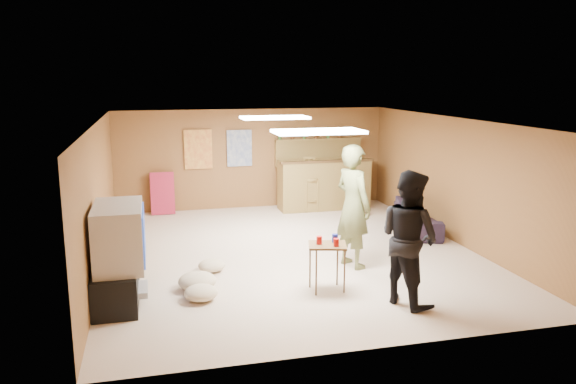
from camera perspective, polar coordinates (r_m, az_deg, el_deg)
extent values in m
plane|color=#C7AE98|center=(9.46, 0.29, -6.18)|extent=(7.00, 7.00, 0.00)
cube|color=silver|center=(9.03, 0.31, 7.23)|extent=(6.00, 7.00, 0.02)
cube|color=brown|center=(12.55, -3.62, 3.40)|extent=(6.00, 0.02, 2.20)
cube|color=brown|center=(5.95, 8.61, -6.05)|extent=(6.00, 0.02, 2.20)
cube|color=brown|center=(8.95, -18.68, -0.55)|extent=(0.02, 7.00, 2.20)
cube|color=brown|center=(10.32, 16.68, 1.13)|extent=(0.02, 7.00, 2.20)
cube|color=black|center=(7.71, -17.05, -8.94)|extent=(0.55, 1.30, 0.50)
cube|color=#B2B2B7|center=(7.74, -15.35, -9.57)|extent=(0.35, 0.50, 0.08)
cube|color=#B2B2B7|center=(7.51, -16.81, -4.27)|extent=(0.60, 1.10, 0.80)
cube|color=navy|center=(7.50, -14.44, -4.16)|extent=(0.02, 0.95, 0.65)
cube|color=olive|center=(12.47, 3.67, 0.78)|extent=(2.00, 0.60, 1.10)
cube|color=#462E16|center=(12.15, 4.05, 3.12)|extent=(2.10, 0.12, 0.05)
cube|color=olive|center=(12.76, 3.11, 5.35)|extent=(2.00, 0.18, 0.05)
cube|color=olive|center=(12.81, 3.07, 4.02)|extent=(2.00, 0.14, 0.60)
cube|color=#BF3F26|center=(12.33, -9.11, 4.30)|extent=(0.60, 0.03, 0.85)
cube|color=#334C99|center=(12.43, -4.96, 4.46)|extent=(0.55, 0.03, 0.80)
cube|color=#AF203E|center=(12.28, -12.63, -0.13)|extent=(0.50, 0.26, 0.91)
cube|color=white|center=(7.59, 3.09, 6.15)|extent=(1.20, 0.60, 0.04)
cube|color=white|center=(10.20, -1.36, 7.56)|extent=(1.20, 0.60, 0.04)
imported|color=#646A3D|center=(8.63, 6.64, -1.45)|extent=(0.67, 0.81, 1.90)
imported|color=black|center=(7.35, 12.17, -4.56)|extent=(0.93, 1.04, 1.75)
imported|color=black|center=(11.02, 13.02, -2.46)|extent=(1.26, 1.96, 0.53)
cube|color=#462E16|center=(7.78, 3.99, -7.64)|extent=(0.59, 0.52, 0.66)
cylinder|color=#B3100B|center=(7.67, 3.19, -4.91)|extent=(0.08, 0.08, 0.11)
cylinder|color=#B3100B|center=(7.59, 4.92, -5.13)|extent=(0.09, 0.09, 0.10)
cylinder|color=navy|center=(7.77, 4.78, -4.70)|extent=(0.10, 0.10, 0.11)
ellipsoid|color=tan|center=(7.97, -9.20, -8.91)|extent=(0.53, 0.53, 0.24)
ellipsoid|color=tan|center=(8.64, -7.78, -7.41)|extent=(0.49, 0.49, 0.18)
ellipsoid|color=tan|center=(7.60, -8.84, -10.08)|extent=(0.53, 0.53, 0.20)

